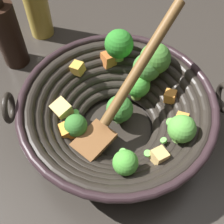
{
  "coord_description": "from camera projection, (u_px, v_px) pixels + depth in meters",
  "views": [
    {
      "loc": [
        0.08,
        -0.29,
        0.49
      ],
      "look_at": [
        -0.02,
        0.02,
        0.03
      ],
      "focal_mm": 46.89,
      "sensor_mm": 36.0,
      "label": 1
    }
  ],
  "objects": [
    {
      "name": "ground_plane",
      "position": [
        117.0,
        130.0,
        0.57
      ],
      "size": [
        4.0,
        4.0,
        0.0
      ],
      "primitive_type": "plane",
      "color": "#332D28"
    },
    {
      "name": "wok",
      "position": [
        119.0,
        110.0,
        0.52
      ],
      "size": [
        0.37,
        0.35,
        0.21
      ],
      "color": "black",
      "rests_on": "ground"
    },
    {
      "name": "soy_sauce_bottle",
      "position": [
        8.0,
        33.0,
        0.61
      ],
      "size": [
        0.06,
        0.06,
        0.2
      ],
      "color": "black",
      "rests_on": "ground"
    }
  ]
}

